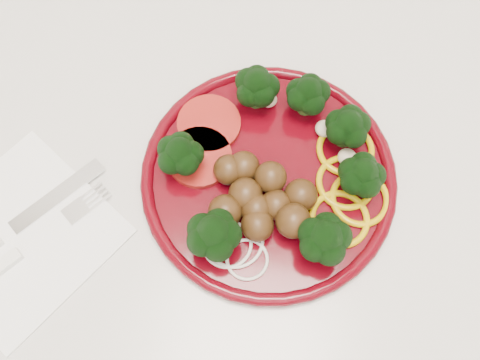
# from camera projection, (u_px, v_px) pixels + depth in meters

# --- Properties ---
(counter) EXTENTS (2.40, 0.60, 0.90)m
(counter) POSITION_uv_depth(u_px,v_px,m) (273.00, 283.00, 0.99)
(counter) COLOR silver
(counter) RESTS_ON ground
(plate) EXTENTS (0.28, 0.28, 0.06)m
(plate) POSITION_uv_depth(u_px,v_px,m) (273.00, 174.00, 0.57)
(plate) COLOR #46020A
(plate) RESTS_ON counter
(napkin) EXTENTS (0.24, 0.24, 0.00)m
(napkin) POSITION_uv_depth(u_px,v_px,m) (21.00, 235.00, 0.56)
(napkin) COLOR white
(napkin) RESTS_ON counter
(fork) EXTENTS (0.14, 0.15, 0.01)m
(fork) POSITION_uv_depth(u_px,v_px,m) (6.00, 263.00, 0.54)
(fork) COLOR white
(fork) RESTS_ON napkin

